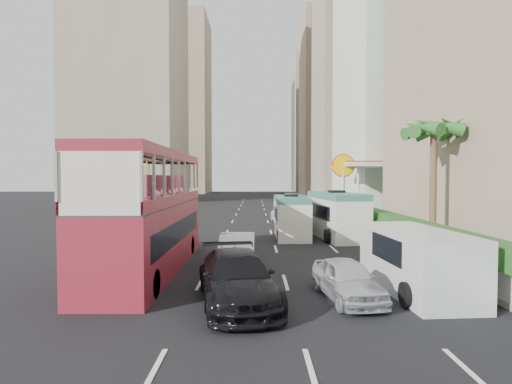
{
  "coord_description": "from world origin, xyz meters",
  "views": [
    {
      "loc": [
        -1.54,
        -16.89,
        3.93
      ],
      "look_at": [
        -1.5,
        4.0,
        3.2
      ],
      "focal_mm": 28.0,
      "sensor_mm": 36.0,
      "label": 1
    }
  ],
  "objects_px": {
    "minibus_far": "(336,215)",
    "panel_van_far": "(315,208)",
    "palm_tree": "(433,189)",
    "panel_van_near": "(416,261)",
    "car_silver_lane_a": "(237,267)",
    "van_asset": "(285,223)",
    "car_black": "(237,303)",
    "double_decker_bus": "(150,211)",
    "minibus_near": "(291,217)",
    "car_silver_lane_b": "(347,299)",
    "shell_station": "(370,190)"
  },
  "relations": [
    {
      "from": "car_silver_lane_b",
      "to": "palm_tree",
      "type": "distance_m",
      "value": 10.84
    },
    {
      "from": "car_silver_lane_b",
      "to": "panel_van_far",
      "type": "distance_m",
      "value": 26.21
    },
    {
      "from": "panel_van_far",
      "to": "shell_station",
      "type": "xyz_separation_m",
      "value": [
        5.69,
        1.06,
        1.74
      ]
    },
    {
      "from": "minibus_far",
      "to": "palm_tree",
      "type": "distance_m",
      "value": 6.91
    },
    {
      "from": "car_black",
      "to": "panel_van_far",
      "type": "relative_size",
      "value": 1.07
    },
    {
      "from": "car_black",
      "to": "shell_station",
      "type": "xyz_separation_m",
      "value": [
        12.11,
        27.47,
        2.75
      ]
    },
    {
      "from": "double_decker_bus",
      "to": "palm_tree",
      "type": "relative_size",
      "value": 1.72
    },
    {
      "from": "double_decker_bus",
      "to": "car_black",
      "type": "distance_m",
      "value": 6.44
    },
    {
      "from": "double_decker_bus",
      "to": "car_silver_lane_b",
      "type": "bearing_deg",
      "value": -28.86
    },
    {
      "from": "car_silver_lane_a",
      "to": "minibus_near",
      "type": "height_order",
      "value": "minibus_near"
    },
    {
      "from": "car_silver_lane_b",
      "to": "minibus_near",
      "type": "relative_size",
      "value": 0.63
    },
    {
      "from": "car_black",
      "to": "panel_van_near",
      "type": "bearing_deg",
      "value": 1.3
    },
    {
      "from": "van_asset",
      "to": "panel_van_near",
      "type": "bearing_deg",
      "value": -89.05
    },
    {
      "from": "car_silver_lane_b",
      "to": "palm_tree",
      "type": "bearing_deg",
      "value": 44.1
    },
    {
      "from": "car_silver_lane_a",
      "to": "van_asset",
      "type": "bearing_deg",
      "value": 78.95
    },
    {
      "from": "car_black",
      "to": "van_asset",
      "type": "height_order",
      "value": "car_black"
    },
    {
      "from": "car_silver_lane_b",
      "to": "car_black",
      "type": "xyz_separation_m",
      "value": [
        -3.55,
        -0.38,
        0.0
      ]
    },
    {
      "from": "car_silver_lane_b",
      "to": "van_asset",
      "type": "relative_size",
      "value": 0.85
    },
    {
      "from": "car_black",
      "to": "panel_van_far",
      "type": "distance_m",
      "value": 27.2
    },
    {
      "from": "car_silver_lane_a",
      "to": "shell_station",
      "type": "distance_m",
      "value": 25.77
    },
    {
      "from": "palm_tree",
      "to": "double_decker_bus",
      "type": "bearing_deg",
      "value": -163.84
    },
    {
      "from": "car_silver_lane_a",
      "to": "panel_van_near",
      "type": "height_order",
      "value": "panel_van_near"
    },
    {
      "from": "double_decker_bus",
      "to": "panel_van_near",
      "type": "height_order",
      "value": "double_decker_bus"
    },
    {
      "from": "panel_van_near",
      "to": "palm_tree",
      "type": "distance_m",
      "value": 8.45
    },
    {
      "from": "car_silver_lane_a",
      "to": "palm_tree",
      "type": "height_order",
      "value": "palm_tree"
    },
    {
      "from": "minibus_near",
      "to": "panel_van_near",
      "type": "bearing_deg",
      "value": -76.23
    },
    {
      "from": "car_silver_lane_b",
      "to": "van_asset",
      "type": "bearing_deg",
      "value": 83.08
    },
    {
      "from": "double_decker_bus",
      "to": "panel_van_far",
      "type": "height_order",
      "value": "double_decker_bus"
    },
    {
      "from": "car_silver_lane_b",
      "to": "shell_station",
      "type": "bearing_deg",
      "value": 64.73
    },
    {
      "from": "minibus_far",
      "to": "panel_van_far",
      "type": "relative_size",
      "value": 1.32
    },
    {
      "from": "car_silver_lane_a",
      "to": "minibus_far",
      "type": "xyz_separation_m",
      "value": [
        6.16,
        8.77,
        1.48
      ]
    },
    {
      "from": "car_silver_lane_a",
      "to": "car_black",
      "type": "relative_size",
      "value": 0.81
    },
    {
      "from": "panel_van_near",
      "to": "panel_van_far",
      "type": "height_order",
      "value": "panel_van_near"
    },
    {
      "from": "car_black",
      "to": "panel_van_near",
      "type": "relative_size",
      "value": 1.01
    },
    {
      "from": "panel_van_far",
      "to": "palm_tree",
      "type": "bearing_deg",
      "value": -71.85
    },
    {
      "from": "minibus_near",
      "to": "van_asset",
      "type": "bearing_deg",
      "value": 88.2
    },
    {
      "from": "minibus_far",
      "to": "panel_van_far",
      "type": "distance_m",
      "value": 12.64
    },
    {
      "from": "double_decker_bus",
      "to": "car_black",
      "type": "relative_size",
      "value": 2.02
    },
    {
      "from": "palm_tree",
      "to": "panel_van_near",
      "type": "bearing_deg",
      "value": -117.67
    },
    {
      "from": "car_black",
      "to": "shell_station",
      "type": "relative_size",
      "value": 0.68
    },
    {
      "from": "car_silver_lane_b",
      "to": "minibus_far",
      "type": "height_order",
      "value": "minibus_far"
    },
    {
      "from": "car_silver_lane_a",
      "to": "minibus_near",
      "type": "relative_size",
      "value": 0.73
    },
    {
      "from": "car_black",
      "to": "palm_tree",
      "type": "height_order",
      "value": "palm_tree"
    },
    {
      "from": "panel_van_near",
      "to": "panel_van_far",
      "type": "relative_size",
      "value": 1.06
    },
    {
      "from": "car_silver_lane_b",
      "to": "palm_tree",
      "type": "relative_size",
      "value": 0.6
    },
    {
      "from": "car_silver_lane_a",
      "to": "palm_tree",
      "type": "distance_m",
      "value": 11.24
    },
    {
      "from": "panel_van_near",
      "to": "minibus_far",
      "type": "bearing_deg",
      "value": 87.19
    },
    {
      "from": "minibus_far",
      "to": "palm_tree",
      "type": "height_order",
      "value": "palm_tree"
    },
    {
      "from": "panel_van_far",
      "to": "palm_tree",
      "type": "height_order",
      "value": "palm_tree"
    },
    {
      "from": "minibus_far",
      "to": "panel_van_near",
      "type": "relative_size",
      "value": 1.25
    }
  ]
}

